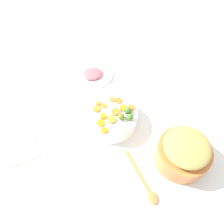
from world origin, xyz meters
name	(u,v)px	position (x,y,z in m)	size (l,w,h in m)	color
tabletop	(110,118)	(0.00, 0.00, 0.01)	(2.40, 2.40, 0.02)	white
serving_bowl_carrots	(112,118)	(0.00, -0.03, 0.06)	(0.24, 0.24, 0.08)	white
metal_pot	(182,155)	(0.26, -0.28, 0.07)	(0.22, 0.22, 0.11)	orange
stuffing_mound	(187,147)	(0.26, -0.28, 0.15)	(0.19, 0.19, 0.05)	tan
carrot_slice_0	(112,120)	(-0.01, -0.07, 0.11)	(0.04, 0.04, 0.01)	orange
carrot_slice_1	(104,130)	(-0.05, -0.12, 0.11)	(0.03, 0.03, 0.01)	orange
carrot_slice_2	(98,103)	(-0.05, 0.03, 0.11)	(0.03, 0.03, 0.01)	orange
carrot_slice_3	(131,108)	(0.10, -0.02, 0.11)	(0.03, 0.03, 0.01)	orange
carrot_slice_4	(101,123)	(-0.06, -0.08, 0.10)	(0.04, 0.04, 0.01)	orange
carrot_slice_5	(119,101)	(0.05, 0.03, 0.10)	(0.03, 0.03, 0.01)	orange
carrot_slice_6	(116,112)	(0.02, -0.03, 0.11)	(0.04, 0.04, 0.01)	orange
carrot_slice_7	(112,99)	(0.02, 0.04, 0.10)	(0.03, 0.03, 0.01)	orange
carrot_slice_8	(97,108)	(-0.06, 0.00, 0.11)	(0.04, 0.04, 0.01)	orange
carrot_slice_9	(104,106)	(-0.03, 0.01, 0.10)	(0.03, 0.03, 0.01)	orange
carrot_slice_10	(123,108)	(0.06, -0.02, 0.11)	(0.04, 0.04, 0.01)	orange
carrot_slice_11	(103,116)	(-0.04, -0.04, 0.11)	(0.03, 0.03, 0.01)	orange
brussels_sprout_0	(121,117)	(0.04, -0.07, 0.12)	(0.03, 0.03, 0.03)	olive
brussels_sprout_1	(128,111)	(0.07, -0.04, 0.12)	(0.03, 0.03, 0.03)	#44732A
brussels_sprout_2	(130,117)	(0.08, -0.08, 0.12)	(0.03, 0.03, 0.03)	#4D7D2A
wooden_spoon	(146,186)	(0.09, -0.36, 0.03)	(0.10, 0.25, 0.01)	#BB7940
ham_plate	(95,75)	(-0.04, 0.29, 0.03)	(0.20, 0.20, 0.01)	white
ham_slice_main	(93,74)	(-0.05, 0.29, 0.04)	(0.11, 0.09, 0.02)	#CE6269
dish_towel	(23,150)	(-0.43, -0.11, 0.02)	(0.14, 0.12, 0.01)	#EDE4C9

